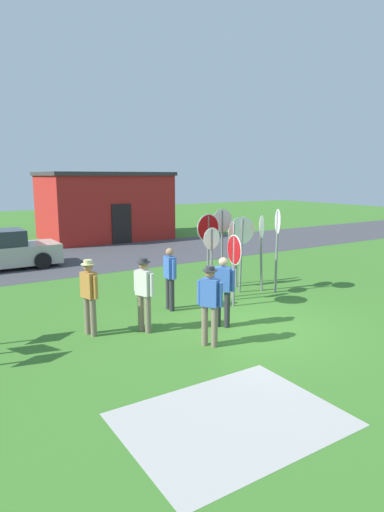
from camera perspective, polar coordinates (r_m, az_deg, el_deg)
name	(u,v)px	position (r m, az deg, el deg)	size (l,w,h in m)	color
ground_plane	(250,327)	(10.58, 7.61, -9.24)	(80.00, 80.00, 0.00)	#3D7528
street_asphalt	(95,258)	(19.54, -12.66, -0.22)	(60.00, 6.40, 0.01)	#424247
concrete_path	(232,419)	(6.88, 5.25, -20.64)	(3.20, 2.40, 0.01)	#ADAAA3
building_background	(104,205)	(25.46, -11.53, 6.55)	(6.81, 5.09, 3.77)	#B2231E
stop_sign_center_cluster	(233,248)	(12.72, 5.44, 1.09)	(0.39, 0.49, 2.24)	slate
stop_sign_rear_left	(236,243)	(13.96, 5.86, 1.74)	(0.75, 0.13, 2.12)	slate
stop_sign_leaning_left	(241,240)	(13.19, 6.51, 2.05)	(0.84, 0.25, 2.36)	slate
stop_sign_tallest	(208,237)	(13.55, 2.15, 2.47)	(0.87, 0.11, 2.40)	slate
stop_sign_leaning_right	(222,233)	(14.07, 3.99, 3.00)	(0.76, 0.10, 2.52)	slate
stop_sign_nearest	(234,258)	(11.82, 5.56, -0.25)	(0.18, 0.82, 2.00)	slate
stop_sign_rear_right	(277,236)	(13.41, 11.17, 2.60)	(0.40, 0.64, 2.57)	slate
stop_sign_far_back	(212,253)	(12.13, 2.59, 0.38)	(0.61, 0.12, 2.15)	slate
stop_sign_low_front	(261,240)	(13.53, 9.13, 2.06)	(0.59, 0.45, 2.36)	slate
person_on_left	(89,293)	(9.96, -13.39, -4.76)	(0.32, 0.55, 1.74)	#7A6B56
person_near_signs	(170,275)	(11.53, -2.93, -2.56)	(0.25, 0.57, 1.69)	#2D2D33
person_in_dark_shirt	(210,301)	(9.07, 2.35, -5.97)	(0.38, 0.49, 1.74)	#7A6B56
person_with_sunhat	(223,288)	(10.25, 4.08, -4.25)	(0.41, 0.45, 1.69)	#2D2D33
person_in_blue	(144,291)	(9.95, -6.35, -4.55)	(0.34, 0.53, 1.74)	#7A6B56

